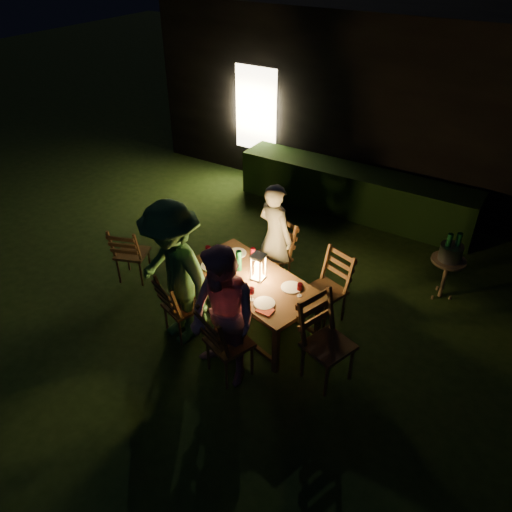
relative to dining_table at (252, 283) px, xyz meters
The scene contains 29 objects.
garden_envelope 5.97m from the dining_table, 86.14° to the left, with size 40.00×40.00×3.20m.
dining_table is the anchor object (origin of this frame).
chair_near_left 0.97m from the dining_table, 136.27° to the right, with size 0.54×0.55×0.92m.
chair_near_right 0.96m from the dining_table, 75.70° to the right, with size 0.60×0.62×1.01m.
chair_far_left 0.95m from the dining_table, 104.24° to the left, with size 0.62×0.64×1.03m.
chair_far_right 1.01m from the dining_table, 38.57° to the left, with size 0.57×0.59×1.00m.
chair_end 1.27m from the dining_table, 15.81° to the right, with size 0.65×0.63×1.08m.
chair_spare 2.02m from the dining_table, behind, with size 0.55×0.57×0.94m.
person_house_side 0.94m from the dining_table, 102.89° to the left, with size 0.57×0.37×1.57m, color beige.
person_opp_right 0.96m from the dining_table, 77.11° to the right, with size 0.83×0.65×1.71m, color #B77E93.
person_opp_left 0.98m from the dining_table, 134.63° to the right, with size 1.22×0.70×1.88m, color #346835.
lantern 0.24m from the dining_table, 29.13° to the left, with size 0.16×0.16×0.35m.
plate_far_left 0.60m from the dining_table, 142.33° to the left, with size 0.25×0.25×0.01m, color white.
plate_near_left 0.60m from the dining_table, behind, with size 0.25×0.25×0.01m, color white.
plate_far_right 0.51m from the dining_table, 10.18° to the left, with size 0.25×0.25×0.01m, color white.
plate_near_right 0.51m from the dining_table, 41.92° to the right, with size 0.25×0.25×0.01m, color white.
wineglass_a 0.44m from the dining_table, 121.10° to the left, with size 0.06×0.06×0.18m, color #59070F, non-canonical shape.
wineglass_b 0.75m from the dining_table, behind, with size 0.06×0.06×0.18m, color #59070F, non-canonical shape.
wineglass_c 0.44m from the dining_table, 58.90° to the right, with size 0.06×0.06×0.18m, color #59070F, non-canonical shape.
wineglass_d 0.67m from the dining_table, ahead, with size 0.06×0.06×0.18m, color #59070F, non-canonical shape.
wineglass_e 0.35m from the dining_table, 124.30° to the right, with size 0.06×0.06×0.18m, color silver, non-canonical shape.
bottle_table 0.33m from the dining_table, 164.13° to the left, with size 0.07×0.07×0.28m, color #0F471E.
napkin_left 0.36m from the dining_table, 130.98° to the right, with size 0.18×0.14×0.01m, color red.
napkin_right 0.63m from the dining_table, 44.48° to the right, with size 0.18×0.14×0.01m, color red.
phone 0.69m from the dining_table, behind, with size 0.14×0.07×0.01m, color black.
side_table 2.68m from the dining_table, 44.18° to the left, with size 0.46×0.46×0.62m.
ice_bucket 2.68m from the dining_table, 44.18° to the left, with size 0.30×0.30×0.22m, color #A5A8AD.
bottle_bucket_a 2.61m from the dining_table, 44.32° to the left, with size 0.07×0.07×0.32m, color #0F471E.
bottle_bucket_b 2.74m from the dining_table, 44.05° to the left, with size 0.07×0.07×0.32m, color #0F471E.
Camera 1 is at (2.22, -3.87, 4.36)m, focal length 35.00 mm.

